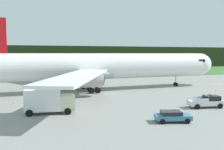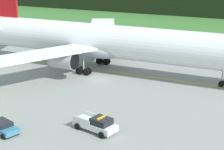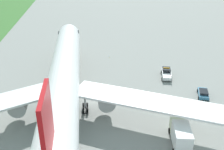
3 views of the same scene
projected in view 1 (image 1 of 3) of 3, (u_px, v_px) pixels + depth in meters
name	position (u px, v px, depth m)	size (l,w,h in m)	color
ground	(111.00, 93.00, 49.32)	(320.00, 320.00, 0.00)	gray
grass_verge	(68.00, 74.00, 97.21)	(320.00, 48.57, 0.04)	#3A6E30
distant_tree_line	(59.00, 58.00, 121.95)	(288.00, 6.91, 11.85)	black
taxiway_centerline_main	(105.00, 90.00, 53.82)	(78.31, 0.30, 0.01)	yellow
airliner	(102.00, 67.00, 53.13)	(59.28, 53.72, 14.75)	white
ops_pickup_truck	(207.00, 101.00, 36.22)	(5.50, 3.08, 1.94)	silver
catering_truck	(49.00, 100.00, 32.53)	(6.77, 3.54, 3.48)	beige
staff_car	(172.00, 116.00, 28.60)	(4.50, 2.98, 1.30)	teal
taxiway_edge_light_east	(216.00, 90.00, 51.65)	(0.12, 0.12, 0.37)	yellow
taxiway_edge_light_west	(14.00, 103.00, 38.16)	(0.12, 0.12, 0.48)	yellow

